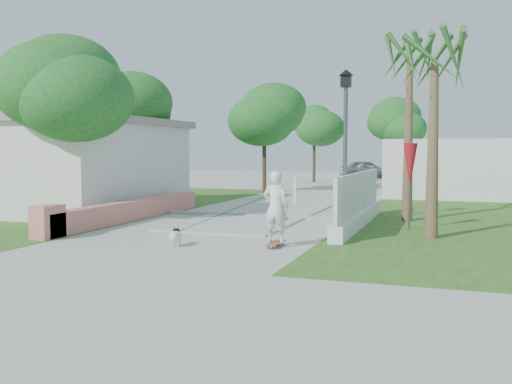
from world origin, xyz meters
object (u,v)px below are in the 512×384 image
at_px(street_lamp, 345,140).
at_px(patio_umbrella, 410,167).
at_px(dog, 176,236).
at_px(skateboarder, 239,212).
at_px(bollard, 295,191).
at_px(parked_car, 367,169).

xyz_separation_m(street_lamp, patio_umbrella, (1.90, -1.00, -0.74)).
bearing_deg(street_lamp, dog, -117.72).
distance_m(skateboarder, dog, 1.49).
height_order(bollard, dog, bollard).
height_order(street_lamp, parked_car, street_lamp).
xyz_separation_m(patio_umbrella, parked_car, (-5.07, 28.36, -0.99)).
distance_m(patio_umbrella, parked_car, 28.83).
relative_size(street_lamp, skateboarder, 1.86).
distance_m(patio_umbrella, dog, 6.53).
height_order(dog, parked_car, parked_car).
bearing_deg(dog, parked_car, 68.90).
bearing_deg(patio_umbrella, skateboarder, -131.57).
xyz_separation_m(street_lamp, dog, (-2.79, -5.31, -2.21)).
distance_m(street_lamp, skateboarder, 5.31).
bearing_deg(skateboarder, bollard, -80.42).
height_order(skateboarder, dog, skateboarder).
bearing_deg(parked_car, street_lamp, 175.07).
bearing_deg(parked_car, patio_umbrella, 178.60).
relative_size(skateboarder, dog, 4.30).
relative_size(street_lamp, patio_umbrella, 1.93).
bearing_deg(bollard, parked_car, 91.18).
relative_size(street_lamp, parked_car, 1.09).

